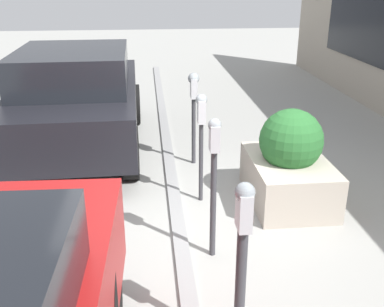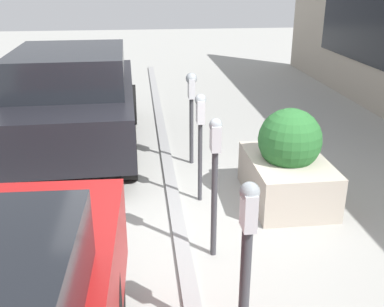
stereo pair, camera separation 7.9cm
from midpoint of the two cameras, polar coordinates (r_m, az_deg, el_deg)
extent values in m
plane|color=#999993|center=(5.25, -1.30, -9.22)|extent=(40.00, 40.00, 0.00)
cube|color=gray|center=(5.24, -2.18, -9.09)|extent=(19.00, 0.16, 0.04)
cube|color=black|center=(10.01, 22.86, 16.15)|extent=(5.70, 0.02, 2.18)
cylinder|color=#38383D|center=(3.45, 5.98, -17.12)|extent=(0.08, 0.08, 1.09)
cube|color=#B7B7BC|center=(3.07, 6.48, -7.19)|extent=(0.17, 0.09, 0.28)
sphere|color=gray|center=(3.01, 6.59, -4.87)|extent=(0.14, 0.14, 0.14)
cylinder|color=#38383D|center=(4.49, 2.32, -6.51)|extent=(0.06, 0.06, 1.16)
cube|color=#B7B7BC|center=(4.20, 2.47, 1.99)|extent=(0.15, 0.09, 0.26)
sphere|color=gray|center=(4.16, 2.49, 3.65)|extent=(0.13, 0.13, 0.13)
cylinder|color=#38383D|center=(5.60, 0.63, -1.15)|extent=(0.05, 0.05, 1.04)
cube|color=#B7B7BC|center=(5.38, 0.66, 5.37)|extent=(0.16, 0.09, 0.29)
sphere|color=gray|center=(5.34, 0.66, 6.85)|extent=(0.14, 0.14, 0.14)
cylinder|color=#38383D|center=(6.75, -0.41, 2.85)|extent=(0.06, 0.06, 1.03)
cube|color=#B7B7BC|center=(6.56, -0.42, 8.29)|extent=(0.19, 0.09, 0.29)
sphere|color=gray|center=(6.53, -0.42, 9.51)|extent=(0.17, 0.17, 0.17)
cube|color=#B2A899|center=(5.84, 11.52, -3.23)|extent=(1.38, 0.95, 0.56)
sphere|color=#28662D|center=(5.64, 11.93, 1.71)|extent=(0.78, 0.78, 0.78)
cylinder|color=black|center=(3.66, -11.28, -18.40)|extent=(0.74, 0.23, 0.74)
cube|color=black|center=(7.51, -14.91, 5.85)|extent=(4.14, 1.94, 0.71)
cube|color=black|center=(7.21, -15.57, 10.37)|extent=(2.17, 1.68, 0.56)
cylinder|color=black|center=(8.76, -8.09, 6.17)|extent=(0.76, 0.22, 0.76)
cylinder|color=black|center=(8.97, -19.11, 5.55)|extent=(0.76, 0.22, 0.76)
cylinder|color=black|center=(6.34, -8.38, 0.03)|extent=(0.76, 0.22, 0.76)
cylinder|color=black|center=(6.63, -23.29, -0.62)|extent=(0.76, 0.22, 0.76)
camera|label=1|loc=(0.04, 89.53, 0.19)|focal=42.00mm
camera|label=2|loc=(0.04, -90.47, -0.19)|focal=42.00mm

